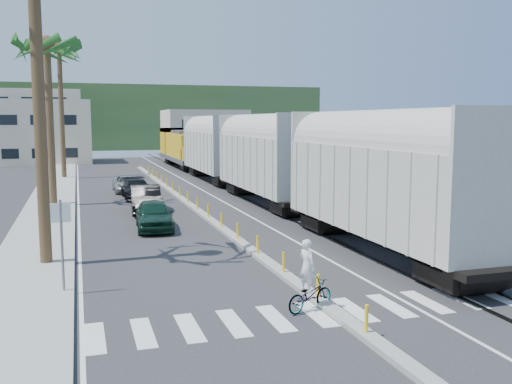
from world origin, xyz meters
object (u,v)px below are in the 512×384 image
at_px(street_sign, 62,233).
at_px(car_second, 146,199).
at_px(cyclist, 309,288).
at_px(car_lead, 154,215).

xyz_separation_m(street_sign, car_second, (4.33, 15.58, -1.18)).
distance_m(car_second, cyclist, 19.36).
height_order(street_sign, cyclist, street_sign).
height_order(car_lead, car_second, car_second).
xyz_separation_m(car_lead, car_second, (0.23, 5.56, 0.05)).
bearing_deg(car_lead, car_second, 91.55).
xyz_separation_m(car_lead, cyclist, (2.65, -13.65, -0.10)).
distance_m(street_sign, cyclist, 7.77).
bearing_deg(car_second, street_sign, -101.62).
xyz_separation_m(car_second, cyclist, (2.42, -19.21, -0.15)).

